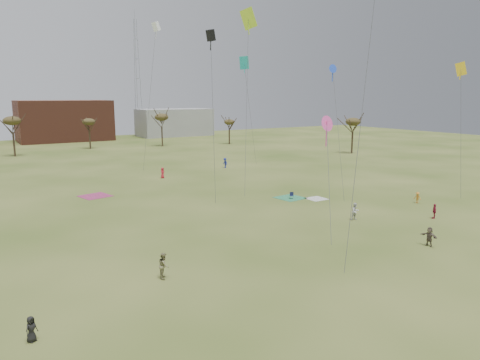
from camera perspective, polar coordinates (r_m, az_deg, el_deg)
ground at (r=34.85m, az=10.74°, el=-12.06°), size 260.00×260.00×0.00m
spectator_fore_a at (r=54.07m, az=23.40°, el=-3.64°), size 0.97×0.97×1.65m
spectator_fore_b at (r=34.34m, az=-9.62°, el=-10.63°), size 1.09×1.18×1.95m
spectator_fore_c at (r=44.16m, az=22.86°, el=-6.62°), size 0.65×1.66×1.75m
flyer_mid_a at (r=28.40m, az=-24.94°, el=-16.76°), size 0.86×0.78×1.47m
flyer_mid_b at (r=60.92m, az=21.56°, el=-2.09°), size 0.74×1.02×1.42m
spectator_mid_e at (r=50.63m, az=14.39°, el=-3.88°), size 0.98×0.80×1.88m
flyer_far_b at (r=74.95m, az=-9.80°, el=0.91°), size 1.02×1.00×1.77m
flyer_far_c at (r=84.59m, az=-1.91°, el=2.19°), size 0.85×1.28×1.86m
blanket_cream at (r=60.00m, az=9.65°, el=-2.36°), size 2.44×2.44×0.03m
blanket_plum at (r=63.82m, az=-17.88°, el=-1.95°), size 4.40×4.40×0.03m
blanket_olive at (r=60.06m, az=6.36°, el=-2.26°), size 3.77×3.77×0.03m
camp_chair_right at (r=59.52m, az=6.54°, el=-2.13°), size 0.74×0.74×0.87m
kites_aloft at (r=60.17m, az=-5.87°, el=16.62°), size 62.87×51.88×24.43m
tree_line at (r=104.53m, az=-21.42°, el=6.47°), size 117.44×49.32×8.91m
building_brick at (r=146.15m, az=-21.39°, el=7.02°), size 26.00×16.00×12.00m
building_grey at (r=154.71m, az=-8.30°, el=7.24°), size 24.00×12.00×9.00m
radio_tower at (r=157.41m, az=-12.91°, el=12.50°), size 1.51×1.72×41.00m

